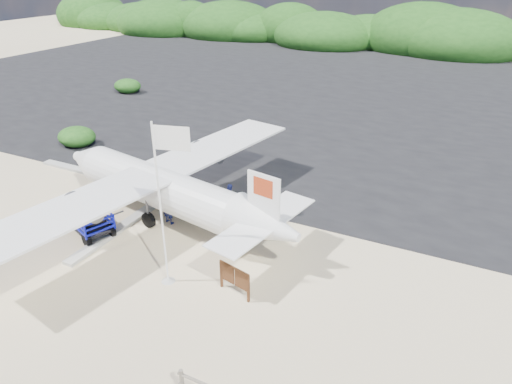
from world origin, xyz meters
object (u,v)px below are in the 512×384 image
(baggage_cart, at_px, (90,232))
(crew_b, at_px, (274,198))
(crew_a, at_px, (168,205))
(signboard, at_px, (235,294))
(crew_c, at_px, (230,201))
(flagpole, at_px, (168,281))
(aircraft_small, at_px, (281,69))

(baggage_cart, relative_size, crew_b, 1.52)
(crew_a, height_order, crew_b, crew_b)
(baggage_cart, height_order, crew_a, crew_a)
(signboard, distance_m, crew_c, 5.67)
(baggage_cart, xyz_separation_m, flagpole, (5.17, -1.32, 0.00))
(crew_b, bearing_deg, flagpole, 63.37)
(flagpole, bearing_deg, signboard, 9.62)
(flagpole, relative_size, crew_b, 3.42)
(crew_b, bearing_deg, crew_c, 17.01)
(crew_b, xyz_separation_m, aircraft_small, (-12.60, 30.20, -0.91))
(aircraft_small, bearing_deg, flagpole, 74.77)
(flagpole, relative_size, crew_c, 3.73)
(baggage_cart, distance_m, aircraft_small, 35.68)
(flagpole, distance_m, signboard, 2.63)
(baggage_cart, distance_m, crew_a, 3.60)
(crew_b, bearing_deg, aircraft_small, -80.78)
(crew_b, distance_m, crew_c, 2.00)
(signboard, bearing_deg, aircraft_small, 124.64)
(flagpole, bearing_deg, baggage_cart, 165.68)
(flagpole, bearing_deg, crew_b, 76.81)
(flagpole, distance_m, crew_a, 4.43)
(crew_a, bearing_deg, crew_c, -129.95)
(crew_a, distance_m, crew_c, 2.83)
(baggage_cart, height_order, crew_c, crew_c)
(crew_b, xyz_separation_m, crew_c, (-1.72, -1.01, -0.08))
(signboard, xyz_separation_m, aircraft_small, (-13.72, 36.05, 0.00))
(flagpole, height_order, signboard, flagpole)
(crew_b, bearing_deg, baggage_cart, 23.38)
(baggage_cart, relative_size, flagpole, 0.44)
(crew_b, height_order, aircraft_small, crew_b)
(flagpole, height_order, crew_a, flagpole)
(flagpole, distance_m, crew_b, 6.52)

